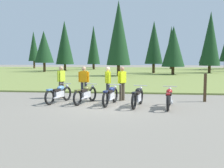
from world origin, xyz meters
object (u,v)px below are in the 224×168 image
Objects in this scene: motorcycle_navy at (111,95)px; rider_with_back_turned at (84,81)px; rider_near_row_end at (108,82)px; trail_marker_post at (205,88)px; motorcycle_olive at (86,94)px; rider_in_hivis_vest at (122,81)px; motorcycle_black at (138,97)px; rider_checking_bike at (61,80)px; motorcycle_red at (169,98)px; motorcycle_sky_blue at (59,93)px.

rider_with_back_turned reaches higher than motorcycle_navy.
rider_near_row_end is 1.23× the size of trail_marker_post.
motorcycle_olive is 0.98× the size of motorcycle_navy.
rider_in_hivis_vest is (1.61, 1.02, 0.51)m from motorcycle_olive.
rider_in_hivis_vest reaches higher than trail_marker_post.
rider_with_back_turned is at bearing 146.39° from motorcycle_black.
rider_with_back_turned and rider_checking_bike have the same top height.
motorcycle_red is 3.28m from rider_near_row_end.
motorcycle_black is (2.42, -0.60, 0.00)m from motorcycle_olive.
motorcycle_sky_blue is 6.97m from trail_marker_post.
rider_in_hivis_vest is at bearing -8.24° from rider_checking_bike.
motorcycle_sky_blue is 0.97× the size of motorcycle_red.
motorcycle_olive is at bearing -137.91° from rider_near_row_end.
rider_near_row_end reaches higher than trail_marker_post.
motorcycle_red is at bearing -134.27° from trail_marker_post.
rider_near_row_end is at bearing 42.09° from motorcycle_olive.
motorcycle_olive is 1.22× the size of rider_with_back_turned.
rider_checking_bike is (-0.32, 1.46, 0.51)m from motorcycle_sky_blue.
rider_in_hivis_vest is 1.97m from rider_with_back_turned.
rider_checking_bike is at bearing 171.76° from rider_in_hivis_vest.
rider_checking_bike is (-4.02, 2.09, 0.51)m from motorcycle_black.
rider_with_back_turned is at bearing 105.71° from motorcycle_olive.
rider_in_hivis_vest reaches higher than motorcycle_sky_blue.
rider_in_hivis_vest is at bearing 72.33° from motorcycle_navy.
rider_in_hivis_vest and rider_with_back_turned have the same top height.
motorcycle_red is 1.55× the size of trail_marker_post.
rider_with_back_turned is (0.94, 1.20, 0.51)m from motorcycle_sky_blue.
motorcycle_navy is 1.25× the size of rider_in_hivis_vest.
motorcycle_red is (5.02, -0.82, 0.00)m from motorcycle_sky_blue.
motorcycle_olive is 1.23m from motorcycle_navy.
motorcycle_olive is at bearing 165.97° from motorcycle_black.
motorcycle_olive is at bearing 168.10° from motorcycle_red.
motorcycle_olive is 1.22× the size of rider_in_hivis_vest.
motorcycle_sky_blue is at bearing 172.94° from motorcycle_navy.
motorcycle_sky_blue is at bearing -127.87° from rider_with_back_turned.
motorcycle_red is at bearing -23.06° from rider_checking_bike.
trail_marker_post is (6.88, 1.09, 0.24)m from motorcycle_sky_blue.
rider_near_row_end is at bearing 135.76° from motorcycle_black.
rider_near_row_end is 1.34m from rider_with_back_turned.
rider_checking_bike is (-5.34, 2.27, 0.51)m from motorcycle_red.
motorcycle_black is at bearing -63.62° from rider_in_hivis_vest.
motorcycle_navy is 1.45m from rider_in_hivis_vest.
rider_near_row_end is (0.93, 0.84, 0.51)m from motorcycle_olive.
trail_marker_post is (1.86, 1.91, 0.24)m from motorcycle_red.
motorcycle_red is at bearing -11.90° from motorcycle_olive.
rider_in_hivis_vest is 1.00× the size of rider_checking_bike.
rider_with_back_turned reaches higher than motorcycle_olive.
motorcycle_navy is 2.22m from rider_with_back_turned.
motorcycle_sky_blue is 1.28m from motorcycle_olive.
motorcycle_sky_blue and motorcycle_black have the same top height.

